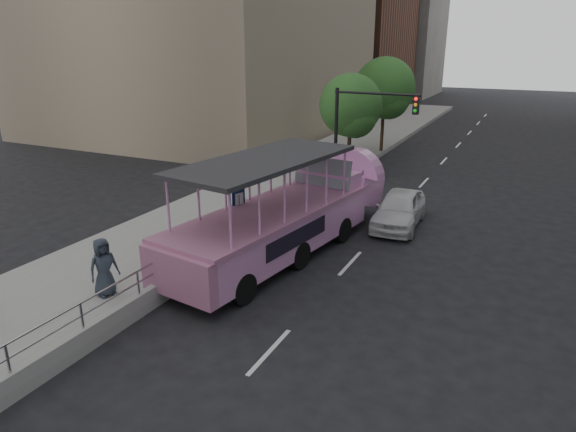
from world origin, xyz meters
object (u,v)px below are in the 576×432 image
object	(u,v)px
duck_boat	(291,214)
traffic_signal	(359,124)
pedestrian_far	(104,267)
parking_sign	(239,213)
street_tree_far	(386,90)
car	(399,209)
street_tree_near	(352,108)

from	to	relation	value
duck_boat	traffic_signal	size ratio (longest dim) A/B	2.21
pedestrian_far	traffic_signal	bearing A→B (deg)	9.84
parking_sign	street_tree_far	size ratio (longest dim) A/B	0.38
car	parking_sign	bearing A→B (deg)	-131.43
pedestrian_far	street_tree_far	bearing A→B (deg)	17.39
duck_boat	street_tree_near	distance (m)	12.05
car	parking_sign	world-z (taller)	parking_sign
car	traffic_signal	distance (m)	5.78
parking_sign	car	bearing A→B (deg)	51.80
pedestrian_far	parking_sign	bearing A→B (deg)	2.79
pedestrian_far	street_tree_near	xyz separation A→B (m)	(1.15, 17.84, 2.64)
parking_sign	street_tree_far	distance (m)	19.12
pedestrian_far	duck_boat	bearing A→B (deg)	-5.29
duck_boat	pedestrian_far	distance (m)	6.88
car	street_tree_far	world-z (taller)	street_tree_far
traffic_signal	street_tree_near	bearing A→B (deg)	114.98
duck_boat	street_tree_far	xyz separation A→B (m)	(-1.66, 17.66, 2.93)
car	street_tree_far	xyz separation A→B (m)	(-4.60, 13.37, 3.56)
duck_boat	parking_sign	size ratio (longest dim) A/B	4.63
duck_boat	street_tree_near	world-z (taller)	street_tree_near
parking_sign	street_tree_near	size ratio (longest dim) A/B	0.43
pedestrian_far	traffic_signal	world-z (taller)	traffic_signal
duck_boat	car	distance (m)	5.24
duck_boat	street_tree_near	bearing A→B (deg)	99.05
parking_sign	street_tree_near	xyz separation A→B (m)	(-0.43, 12.93, 2.24)
street_tree_far	car	bearing A→B (deg)	-71.01
traffic_signal	car	bearing A→B (deg)	-50.91
pedestrian_far	parking_sign	distance (m)	5.18
pedestrian_far	traffic_signal	size ratio (longest dim) A/B	0.34
duck_boat	street_tree_far	size ratio (longest dim) A/B	1.78
duck_boat	street_tree_near	size ratio (longest dim) A/B	2.01
duck_boat	parking_sign	world-z (taller)	duck_boat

